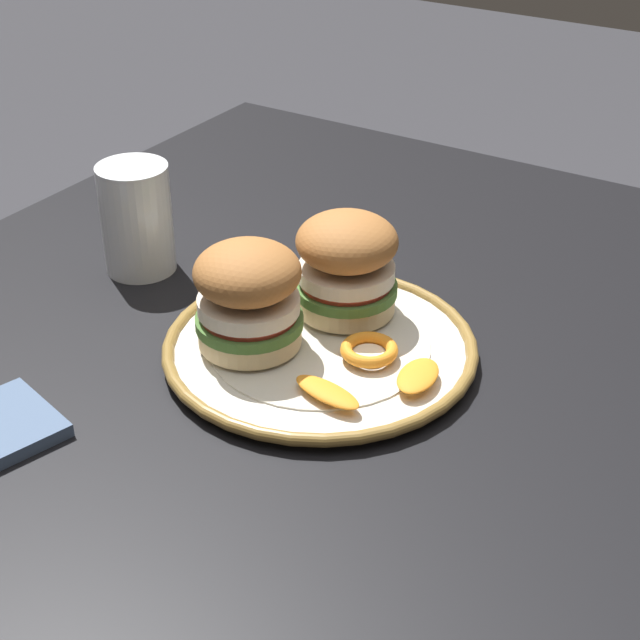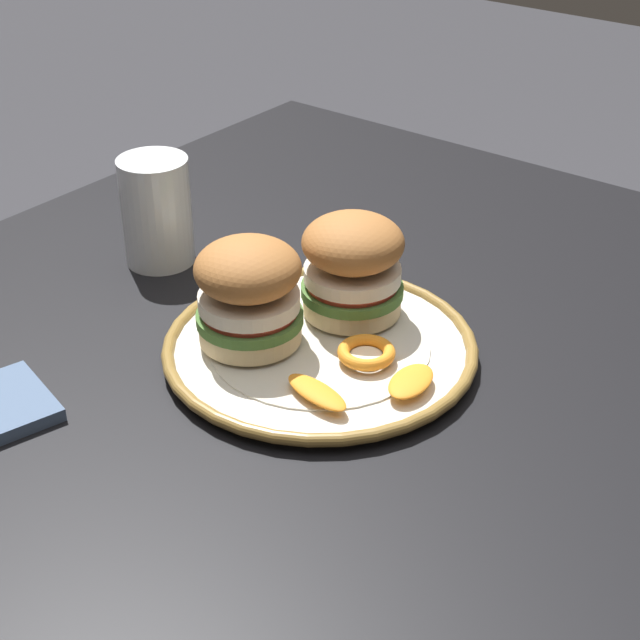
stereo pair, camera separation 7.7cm
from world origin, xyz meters
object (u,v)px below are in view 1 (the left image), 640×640
object	(u,v)px
dining_table	(261,439)
sandwich_half_right	(347,263)
sandwich_half_left	(250,296)
drinking_glass	(138,226)
dinner_plate	(320,348)

from	to	relation	value
dining_table	sandwich_half_right	distance (m)	0.20
sandwich_half_left	sandwich_half_right	size ratio (longest dim) A/B	1.12
sandwich_half_right	drinking_glass	distance (m)	0.25
drinking_glass	sandwich_half_left	bearing A→B (deg)	68.61
dining_table	drinking_glass	xyz separation A→B (m)	(-0.07, -0.20, 0.16)
sandwich_half_left	sandwich_half_right	distance (m)	0.11
dinner_plate	sandwich_half_left	distance (m)	0.09
dining_table	dinner_plate	size ratio (longest dim) A/B	3.88
sandwich_half_left	sandwich_half_right	xyz separation A→B (m)	(-0.10, 0.04, 0.00)
dinner_plate	sandwich_half_right	bearing A→B (deg)	-171.79
dining_table	sandwich_half_right	size ratio (longest dim) A/B	9.98
dining_table	sandwich_half_right	world-z (taller)	sandwich_half_right
dining_table	drinking_glass	distance (m)	0.27
dinner_plate	sandwich_half_right	world-z (taller)	sandwich_half_right
dining_table	sandwich_half_left	distance (m)	0.17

